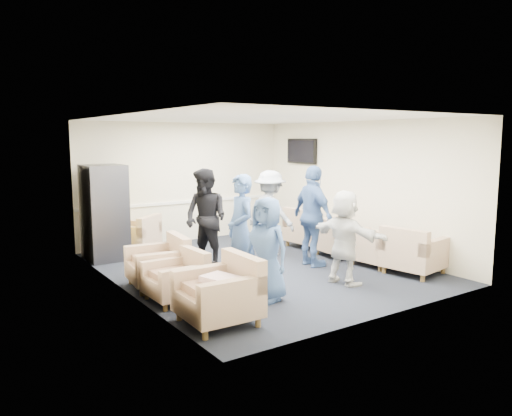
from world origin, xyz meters
TOP-DOWN VIEW (x-y plane):
  - floor at (0.00, 0.00)m, footprint 6.00×6.00m
  - ceiling at (0.00, 0.00)m, footprint 6.00×6.00m
  - back_wall at (0.00, 3.00)m, footprint 5.00×0.02m
  - front_wall at (0.00, -3.00)m, footprint 5.00×0.02m
  - left_wall at (-2.50, 0.00)m, footprint 0.02×6.00m
  - right_wall at (2.50, 0.00)m, footprint 0.02×6.00m
  - chair_rail at (0.00, 2.98)m, footprint 4.98×0.04m
  - tv at (2.44, 1.80)m, footprint 0.10×1.00m
  - armchair_left_near at (-1.93, -1.99)m, footprint 0.93×0.93m
  - armchair_left_mid at (-2.00, -0.86)m, footprint 0.79×0.79m
  - armchair_left_far at (-1.93, -0.07)m, footprint 0.95×0.95m
  - armchair_right_near at (1.98, -1.84)m, footprint 1.03×1.03m
  - armchair_right_midnear at (1.89, -1.07)m, footprint 0.83×0.83m
  - armchair_right_midfar at (1.85, -0.14)m, footprint 0.89×0.89m
  - armchair_right_far at (1.92, 0.86)m, footprint 1.00×1.00m
  - armchair_corner at (-1.40, 2.40)m, footprint 1.17×1.17m
  - vending_machine at (-2.09, 2.25)m, footprint 0.75×0.87m
  - backpack at (-1.32, -0.40)m, footprint 0.28×0.21m
  - pillow at (-1.94, -1.99)m, footprint 0.46×0.54m
  - person_front_left at (-0.93, -1.57)m, footprint 0.68×0.85m
  - person_mid_left at (-0.82, -0.69)m, footprint 0.51×0.70m
  - person_back_left at (-0.76, 0.59)m, footprint 0.95×1.06m
  - person_back_right at (0.77, 0.73)m, footprint 0.92×1.24m
  - person_mid_right at (0.91, -0.43)m, footprint 0.55×1.13m
  - person_front_right at (0.59, -1.59)m, footprint 0.63×1.47m

SIDE VIEW (x-z plane):
  - floor at x=0.00m, z-range 0.00..0.00m
  - backpack at x=-1.32m, z-range 0.01..0.47m
  - armchair_right_midnear at x=1.89m, z-range 0.00..0.62m
  - armchair_left_mid at x=-2.00m, z-range 0.00..0.62m
  - armchair_right_midfar at x=1.85m, z-range 0.00..0.66m
  - armchair_corner at x=-1.40m, z-range 0.00..0.67m
  - armchair_left_far at x=-1.93m, z-range 0.00..0.69m
  - armchair_right_near at x=1.98m, z-range 0.00..0.72m
  - armchair_right_far at x=1.92m, z-range 0.00..0.73m
  - armchair_left_near at x=-1.93m, z-range 0.00..0.73m
  - pillow at x=-1.94m, z-range 0.48..0.62m
  - person_front_left at x=-0.93m, z-range 0.00..1.52m
  - person_front_right at x=0.59m, z-range 0.00..1.54m
  - person_back_right at x=0.77m, z-range 0.00..1.71m
  - person_mid_left at x=-0.82m, z-range 0.00..1.79m
  - chair_rail at x=0.00m, z-range 0.87..0.93m
  - person_back_left at x=-0.76m, z-range 0.00..1.81m
  - vending_machine at x=-2.09m, z-range 0.00..1.85m
  - person_mid_right at x=0.91m, z-range 0.00..1.86m
  - back_wall at x=0.00m, z-range 0.00..2.70m
  - front_wall at x=0.00m, z-range 0.00..2.70m
  - left_wall at x=-2.50m, z-range 0.00..2.70m
  - right_wall at x=2.50m, z-range 0.00..2.70m
  - tv at x=2.44m, z-range 1.76..2.34m
  - ceiling at x=0.00m, z-range 2.70..2.70m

